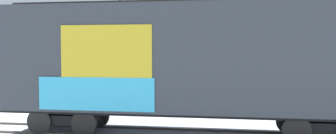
# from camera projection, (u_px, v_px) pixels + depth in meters

# --- Properties ---
(freight_car) EXTENTS (14.06, 3.76, 4.84)m
(freight_car) POSITION_uv_depth(u_px,v_px,m) (188.00, 60.00, 12.91)
(freight_car) COLOR #33383D
(freight_car) RESTS_ON ground_plane
(flagpole) EXTENTS (1.55, 0.50, 7.94)m
(flagpole) POSITION_uv_depth(u_px,v_px,m) (277.00, 20.00, 25.28)
(flagpole) COLOR silver
(flagpole) RESTS_ON ground_plane
(hillside) EXTENTS (122.77, 43.90, 13.39)m
(hillside) POSITION_uv_depth(u_px,v_px,m) (201.00, 45.00, 73.53)
(hillside) COLOR gray
(hillside) RESTS_ON ground_plane
(parked_car_blue) EXTENTS (4.46, 2.52, 1.78)m
(parked_car_blue) POSITION_uv_depth(u_px,v_px,m) (121.00, 93.00, 18.14)
(parked_car_blue) COLOR navy
(parked_car_blue) RESTS_ON ground_plane
(parked_car_tan) EXTENTS (4.49, 2.19, 1.65)m
(parked_car_tan) POSITION_uv_depth(u_px,v_px,m) (241.00, 96.00, 17.44)
(parked_car_tan) COLOR #9E8966
(parked_car_tan) RESTS_ON ground_plane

